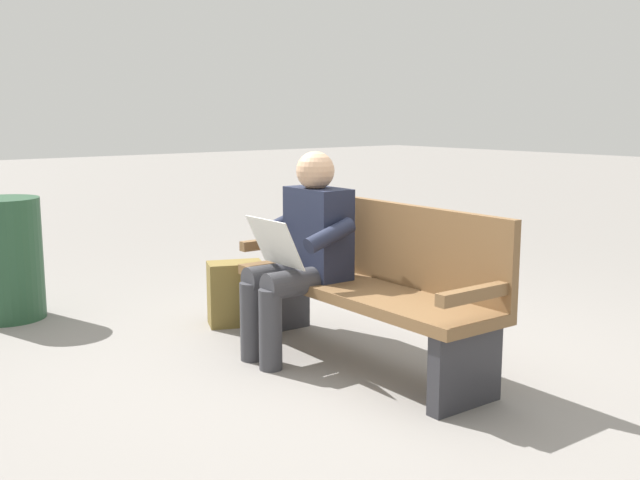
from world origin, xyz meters
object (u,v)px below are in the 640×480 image
Objects in this scene: person_seated at (302,249)px; backpack at (235,294)px; bench_near at (368,282)px; trash_bin at (6,259)px.

person_seated is 2.80× the size of backpack.
trash_bin is (2.20, 1.31, -0.04)m from bench_near.
trash_bin is at bearing 32.17° from person_seated.
bench_near reaches higher than backpack.
bench_near is 4.31× the size of backpack.
person_seated is 0.90m from backpack.
person_seated is (0.32, 0.22, 0.17)m from bench_near.
trash_bin reaches higher than backpack.
trash_bin is (1.89, 1.09, -0.21)m from person_seated.
trash_bin is at bearing 46.01° from backpack.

